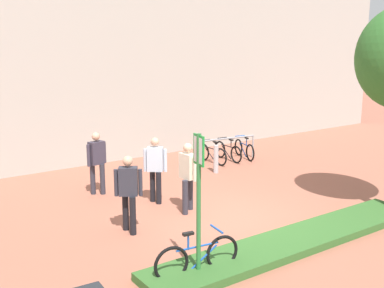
{
  "coord_description": "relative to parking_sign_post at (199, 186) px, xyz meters",
  "views": [
    {
      "loc": [
        -6.69,
        -8.26,
        4.1
      ],
      "look_at": [
        0.42,
        2.01,
        1.39
      ],
      "focal_mm": 44.56,
      "sensor_mm": 36.0,
      "label": 1
    }
  ],
  "objects": [
    {
      "name": "ground_plane",
      "position": [
        2.18,
        1.95,
        -1.69
      ],
      "size": [
        60.0,
        60.0,
        0.0
      ],
      "primitive_type": "plane",
      "color": "#9E5B47"
    },
    {
      "name": "building_facade",
      "position": [
        2.18,
        9.06,
        3.31
      ],
      "size": [
        28.0,
        1.2,
        10.0
      ],
      "primitive_type": "cube",
      "color": "#B2ADA3",
      "rests_on": "ground"
    },
    {
      "name": "planter_strip",
      "position": [
        2.46,
        0.0,
        -1.61
      ],
      "size": [
        7.0,
        1.1,
        0.16
      ],
      "primitive_type": "cube",
      "color": "#336028",
      "rests_on": "ground"
    },
    {
      "name": "parking_sign_post",
      "position": [
        0.0,
        0.0,
        0.0
      ],
      "size": [
        0.09,
        0.36,
        2.6
      ],
      "color": "#2D7238",
      "rests_on": "ground"
    },
    {
      "name": "bike_at_sign",
      "position": [
        0.03,
        0.07,
        -1.34
      ],
      "size": [
        1.67,
        0.42,
        0.86
      ],
      "color": "black",
      "rests_on": "ground"
    },
    {
      "name": "bike_rack_cluster",
      "position": [
        5.75,
        6.28,
        -1.34
      ],
      "size": [
        2.1,
        1.63,
        0.83
      ],
      "color": "#99999E",
      "rests_on": "ground"
    },
    {
      "name": "bollard_steel",
      "position": [
        4.42,
        5.26,
        -1.24
      ],
      "size": [
        0.16,
        0.16,
        0.9
      ],
      "primitive_type": "cylinder",
      "color": "#ADADB2",
      "rests_on": "ground"
    },
    {
      "name": "person_casual_tan",
      "position": [
        1.71,
        2.85,
        -0.71
      ],
      "size": [
        0.44,
        0.61,
        1.72
      ],
      "color": "#2D2D38",
      "rests_on": "ground"
    },
    {
      "name": "person_shirt_white",
      "position": [
        1.41,
        3.89,
        -0.71
      ],
      "size": [
        0.5,
        0.44,
        1.72
      ],
      "color": "black",
      "rests_on": "ground"
    },
    {
      "name": "person_suited_dark",
      "position": [
        0.47,
        5.39,
        -0.71
      ],
      "size": [
        0.6,
        0.32,
        1.72
      ],
      "color": "#2D2D38",
      "rests_on": "ground"
    },
    {
      "name": "person_suited_navy",
      "position": [
        -0.05,
        2.53,
        -0.71
      ],
      "size": [
        0.53,
        0.47,
        1.72
      ],
      "color": "black",
      "rests_on": "ground"
    }
  ]
}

